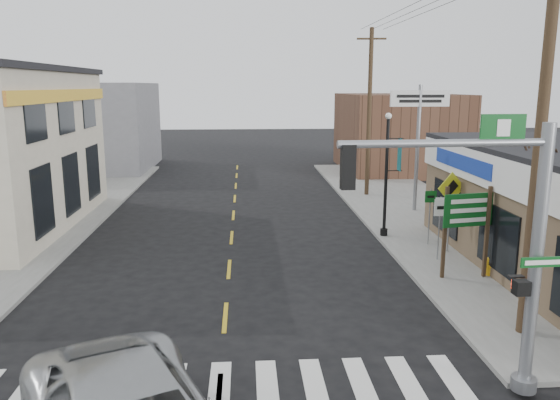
{
  "coord_description": "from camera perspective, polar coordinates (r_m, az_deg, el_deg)",
  "views": [
    {
      "loc": [
        0.59,
        -9.99,
        6.2
      ],
      "look_at": [
        1.64,
        6.17,
        2.8
      ],
      "focal_mm": 35.0,
      "sensor_mm": 36.0,
      "label": 1
    }
  ],
  "objects": [
    {
      "name": "ground",
      "position": [
        11.78,
        -6.43,
        -20.0
      ],
      "size": [
        140.0,
        140.0,
        0.0
      ],
      "primitive_type": "plane",
      "color": "black",
      "rests_on": "ground"
    },
    {
      "name": "sidewalk_right",
      "position": [
        25.24,
        15.87,
        -2.67
      ],
      "size": [
        6.0,
        38.0,
        0.13
      ],
      "primitive_type": "cube",
      "color": "slate",
      "rests_on": "ground"
    },
    {
      "name": "sidewalk_left",
      "position": [
        25.66,
        -25.59,
        -3.17
      ],
      "size": [
        6.0,
        38.0,
        0.13
      ],
      "primitive_type": "cube",
      "color": "slate",
      "rests_on": "ground"
    },
    {
      "name": "center_line",
      "position": [
        19.04,
        -5.34,
        -7.19
      ],
      "size": [
        0.12,
        56.0,
        0.01
      ],
      "primitive_type": "cube",
      "color": "gold",
      "rests_on": "ground"
    },
    {
      "name": "crosswalk",
      "position": [
        12.12,
        -6.34,
        -18.98
      ],
      "size": [
        11.0,
        2.2,
        0.01
      ],
      "primitive_type": "cube",
      "color": "silver",
      "rests_on": "ground"
    },
    {
      "name": "bldg_distant_right",
      "position": [
        41.73,
        12.25,
        6.92
      ],
      "size": [
        8.0,
        10.0,
        5.6
      ],
      "primitive_type": "cube",
      "color": "#503324",
      "rests_on": "ground"
    },
    {
      "name": "bldg_distant_left",
      "position": [
        43.67,
        -19.27,
        7.26
      ],
      "size": [
        9.0,
        10.0,
        6.4
      ],
      "primitive_type": "cube",
      "color": "slate",
      "rests_on": "ground"
    },
    {
      "name": "traffic_signal_pole",
      "position": [
        11.26,
        22.5,
        -3.18
      ],
      "size": [
        4.4,
        0.37,
        5.57
      ],
      "rotation": [
        0.0,
        0.0,
        0.05
      ],
      "color": "gray",
      "rests_on": "sidewalk_right"
    },
    {
      "name": "guide_sign",
      "position": [
        18.25,
        18.98,
        -1.96
      ],
      "size": [
        1.7,
        0.14,
        2.98
      ],
      "rotation": [
        0.0,
        0.0,
        0.19
      ],
      "color": "#402F1D",
      "rests_on": "sidewalk_right"
    },
    {
      "name": "fire_hydrant",
      "position": [
        19.13,
        21.03,
        -6.37
      ],
      "size": [
        0.2,
        0.2,
        0.64
      ],
      "rotation": [
        0.0,
        0.0,
        -0.2
      ],
      "color": "gold",
      "rests_on": "sidewalk_right"
    },
    {
      "name": "ped_crossing_sign",
      "position": [
        20.92,
        17.4,
        0.19
      ],
      "size": [
        1.17,
        0.08,
        3.01
      ],
      "rotation": [
        0.0,
        0.0,
        0.3
      ],
      "color": "gray",
      "rests_on": "sidewalk_right"
    },
    {
      "name": "lamp_post",
      "position": [
        22.46,
        11.22,
        3.56
      ],
      "size": [
        0.65,
        0.51,
        5.02
      ],
      "rotation": [
        0.0,
        0.0,
        0.35
      ],
      "color": "black",
      "rests_on": "sidewalk_right"
    },
    {
      "name": "dance_center_sign",
      "position": [
        27.37,
        14.33,
        8.56
      ],
      "size": [
        2.88,
        0.18,
        6.13
      ],
      "rotation": [
        0.0,
        0.0,
        0.03
      ],
      "color": "gray",
      "rests_on": "sidewalk_right"
    },
    {
      "name": "bare_tree",
      "position": [
        19.1,
        26.31,
        4.66
      ],
      "size": [
        2.6,
        2.6,
        5.19
      ],
      "rotation": [
        0.0,
        0.0,
        0.05
      ],
      "color": "black",
      "rests_on": "sidewalk_right"
    },
    {
      "name": "shrub_back",
      "position": [
        21.14,
        22.21,
        -4.47
      ],
      "size": [
        1.2,
        1.2,
        0.9
      ],
      "primitive_type": "ellipsoid",
      "color": "black",
      "rests_on": "sidewalk_right"
    },
    {
      "name": "utility_pole_near",
      "position": [
        14.18,
        25.68,
        7.51
      ],
      "size": [
        1.79,
        0.27,
        10.3
      ],
      "rotation": [
        0.0,
        0.0,
        0.04
      ],
      "color": "#492E1E",
      "rests_on": "sidewalk_right"
    },
    {
      "name": "utility_pole_far",
      "position": [
        30.93,
        9.3,
        9.15
      ],
      "size": [
        1.59,
        0.24,
        9.14
      ],
      "rotation": [
        0.0,
        0.0,
        -0.1
      ],
      "color": "#442B22",
      "rests_on": "sidewalk_right"
    }
  ]
}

